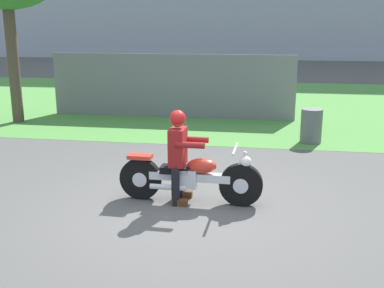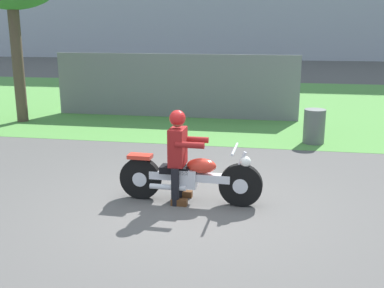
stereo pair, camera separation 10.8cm
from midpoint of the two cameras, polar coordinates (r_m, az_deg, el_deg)
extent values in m
plane|color=#565451|center=(6.84, -0.04, -7.99)|extent=(120.00, 120.00, 0.00)
cube|color=#549342|center=(16.14, 6.15, 5.02)|extent=(60.00, 12.00, 0.01)
cylinder|color=black|center=(6.92, 6.39, -4.99)|extent=(0.64, 0.14, 0.64)
cylinder|color=silver|center=(6.92, 6.39, -4.99)|extent=(0.23, 0.15, 0.22)
cylinder|color=black|center=(7.21, -5.83, -4.18)|extent=(0.64, 0.14, 0.64)
cylinder|color=silver|center=(7.21, -5.83, -4.18)|extent=(0.23, 0.15, 0.22)
cube|color=silver|center=(7.00, 0.15, -3.98)|extent=(1.23, 0.17, 0.12)
cube|color=silver|center=(7.01, -0.25, -4.11)|extent=(0.33, 0.25, 0.28)
ellipsoid|color=red|center=(6.91, 1.62, -2.66)|extent=(0.45, 0.25, 0.22)
cube|color=black|center=(7.01, -1.61, -3.09)|extent=(0.45, 0.25, 0.10)
cube|color=red|center=(7.11, -5.90, -1.51)|extent=(0.36, 0.21, 0.06)
cylinder|color=silver|center=(6.85, 6.03, -2.99)|extent=(0.25, 0.06, 0.53)
cylinder|color=silver|center=(6.77, 5.68, -0.63)|extent=(0.05, 0.66, 0.04)
sphere|color=white|center=(6.80, 6.98, -2.16)|extent=(0.16, 0.16, 0.16)
cylinder|color=silver|center=(6.98, -2.51, -5.27)|extent=(0.55, 0.09, 0.08)
cylinder|color=black|center=(7.24, -0.96, -4.31)|extent=(0.12, 0.12, 0.57)
cube|color=#593319|center=(7.30, -0.49, -6.08)|extent=(0.24, 0.11, 0.10)
cylinder|color=black|center=(6.91, -1.62, -5.25)|extent=(0.12, 0.12, 0.57)
cube|color=#593319|center=(6.98, -1.12, -7.10)|extent=(0.24, 0.11, 0.10)
cube|color=maroon|center=(6.91, -1.31, -0.34)|extent=(0.23, 0.39, 0.56)
cylinder|color=maroon|center=(7.00, 0.75, 0.55)|extent=(0.42, 0.10, 0.09)
cylinder|color=maroon|center=(6.68, 0.20, -0.14)|extent=(0.42, 0.10, 0.09)
sphere|color=#996B4C|center=(6.82, -1.33, 2.91)|extent=(0.20, 0.20, 0.20)
sphere|color=#B21919|center=(6.81, -1.33, 3.16)|extent=(0.24, 0.24, 0.24)
cylinder|color=brown|center=(13.55, -20.20, 9.08)|extent=(0.30, 0.30, 3.11)
cylinder|color=#595E5B|center=(10.85, 14.92, 2.09)|extent=(0.47, 0.47, 0.77)
cube|color=slate|center=(13.43, -1.93, 7.08)|extent=(7.00, 0.06, 1.80)
camera|label=1|loc=(0.05, -89.56, 0.11)|focal=43.83mm
camera|label=2|loc=(0.05, 90.44, -0.11)|focal=43.83mm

